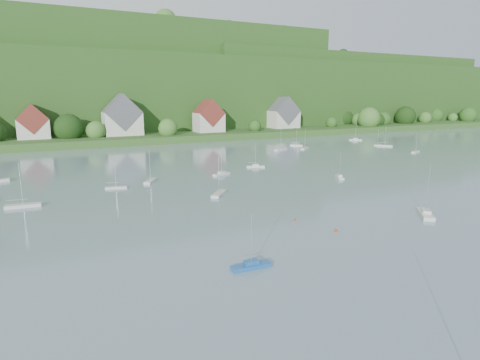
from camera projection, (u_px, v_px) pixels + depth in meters
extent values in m
cube|color=#305720|center=(107.00, 137.00, 185.55)|extent=(600.00, 60.00, 3.00)
cube|color=#1B3D13|center=(86.00, 96.00, 247.21)|extent=(620.00, 160.00, 40.00)
cube|color=#1B3D13|center=(103.00, 82.00, 245.60)|extent=(240.00, 130.00, 60.00)
cube|color=#1B3D13|center=(316.00, 93.00, 299.93)|extent=(200.00, 110.00, 48.00)
sphere|color=#1D4B16|center=(435.00, 116.00, 278.07)|extent=(10.24, 10.24, 10.24)
sphere|color=#386726|center=(369.00, 118.00, 229.54)|extent=(12.88, 12.88, 12.88)
sphere|color=black|center=(345.00, 118.00, 244.22)|extent=(10.46, 10.46, 10.46)
sphere|color=#1D4B16|center=(331.00, 123.00, 223.88)|extent=(6.45, 6.45, 6.45)
sphere|color=#386726|center=(453.00, 118.00, 276.66)|extent=(6.37, 6.37, 6.37)
sphere|color=black|center=(365.00, 118.00, 246.36)|extent=(10.68, 10.68, 10.68)
sphere|color=black|center=(405.00, 116.00, 251.02)|extent=(12.85, 12.85, 12.85)
sphere|color=#386726|center=(96.00, 131.00, 167.62)|extent=(8.19, 8.19, 8.19)
sphere|color=#386726|center=(372.00, 118.00, 244.05)|extent=(10.50, 10.50, 10.50)
sphere|color=black|center=(378.00, 120.00, 238.38)|extent=(8.05, 8.05, 8.05)
sphere|color=#386726|center=(208.00, 123.00, 198.18)|extent=(12.16, 12.16, 12.16)
sphere|color=#386726|center=(168.00, 128.00, 177.27)|extent=(8.73, 8.73, 8.73)
sphere|color=#1D4B16|center=(426.00, 118.00, 261.68)|extent=(7.74, 7.74, 7.74)
sphere|color=#1D4B16|center=(383.00, 119.00, 242.69)|extent=(8.84, 8.84, 8.84)
sphere|color=#1D4B16|center=(468.00, 115.00, 274.79)|extent=(11.28, 11.28, 11.28)
sphere|color=#1D4B16|center=(255.00, 127.00, 198.77)|extent=(6.24, 6.24, 6.24)
sphere|color=black|center=(278.00, 122.00, 219.38)|extent=(8.16, 8.16, 8.16)
sphere|color=#386726|center=(358.00, 120.00, 241.87)|extent=(8.09, 8.09, 8.09)
sphere|color=#386726|center=(425.00, 118.00, 260.59)|extent=(8.14, 8.14, 8.14)
sphere|color=black|center=(69.00, 128.00, 165.02)|extent=(11.92, 11.92, 11.92)
sphere|color=#1D4B16|center=(154.00, 27.00, 238.87)|extent=(12.83, 12.83, 12.83)
sphere|color=#1D4B16|center=(81.00, 28.00, 243.44)|extent=(12.73, 12.73, 12.73)
sphere|color=#1D4B16|center=(229.00, 30.00, 249.13)|extent=(11.50, 11.50, 11.50)
sphere|color=#1D4B16|center=(178.00, 33.00, 265.51)|extent=(14.65, 14.65, 14.65)
sphere|color=#386726|center=(166.00, 20.00, 218.07)|extent=(11.95, 11.95, 11.95)
sphere|color=#1D4B16|center=(283.00, 33.00, 259.89)|extent=(9.76, 9.76, 9.76)
sphere|color=black|center=(79.00, 19.00, 209.84)|extent=(8.21, 8.21, 8.21)
sphere|color=#386726|center=(38.00, 21.00, 221.93)|extent=(12.24, 12.24, 12.24)
sphere|color=#386726|center=(273.00, 34.00, 261.59)|extent=(9.00, 9.00, 9.00)
sphere|color=#1D4B16|center=(244.00, 35.00, 268.76)|extent=(8.03, 8.03, 8.03)
sphere|color=#386726|center=(332.00, 58.00, 304.85)|extent=(9.52, 9.52, 9.52)
sphere|color=#386726|center=(386.00, 61.00, 330.43)|extent=(9.12, 9.12, 9.12)
sphere|color=#386726|center=(243.00, 52.00, 271.09)|extent=(14.97, 14.97, 14.97)
sphere|color=black|center=(343.00, 54.00, 272.71)|extent=(7.52, 7.52, 7.52)
sphere|color=#1D4B16|center=(215.00, 52.00, 259.44)|extent=(9.78, 9.78, 9.78)
sphere|color=#1D4B16|center=(270.00, 54.00, 276.49)|extent=(12.02, 12.02, 12.02)
sphere|color=black|center=(308.00, 53.00, 268.22)|extent=(11.57, 11.57, 11.57)
sphere|color=#1D4B16|center=(300.00, 49.00, 249.76)|extent=(12.65, 12.65, 12.65)
sphere|color=#386726|center=(321.00, 53.00, 263.75)|extent=(8.28, 8.28, 8.28)
sphere|color=black|center=(318.00, 59.00, 306.31)|extent=(7.47, 7.47, 7.47)
sphere|color=#386726|center=(249.00, 52.00, 260.98)|extent=(9.48, 9.48, 9.48)
sphere|color=black|center=(334.00, 68.00, 323.05)|extent=(8.43, 8.43, 8.43)
sphere|color=#1D4B16|center=(5.00, 53.00, 213.76)|extent=(12.01, 12.01, 12.01)
sphere|color=black|center=(349.00, 65.00, 296.44)|extent=(13.54, 13.54, 13.54)
sphere|color=black|center=(270.00, 62.00, 275.11)|extent=(15.08, 15.08, 15.08)
sphere|color=#386726|center=(247.00, 63.00, 284.23)|extent=(15.99, 15.99, 15.99)
sphere|color=black|center=(76.00, 56.00, 238.43)|extent=(15.72, 15.72, 15.72)
sphere|color=#386726|center=(337.00, 70.00, 362.07)|extent=(14.17, 14.17, 14.17)
sphere|color=#1D4B16|center=(103.00, 58.00, 241.31)|extent=(10.54, 10.54, 10.54)
sphere|color=black|center=(410.00, 66.00, 309.61)|extent=(14.14, 14.14, 14.14)
cube|color=beige|center=(33.00, 129.00, 161.57)|extent=(12.00, 9.00, 8.00)
cube|color=maroon|center=(32.00, 119.00, 160.74)|extent=(12.00, 9.36, 12.00)
cube|color=beige|center=(123.00, 124.00, 175.93)|extent=(16.00, 11.00, 10.00)
cube|color=#525359|center=(122.00, 112.00, 174.90)|extent=(16.00, 11.44, 16.00)
cube|color=beige|center=(209.00, 122.00, 191.94)|extent=(13.00, 10.00, 9.00)
cube|color=maroon|center=(209.00, 113.00, 191.01)|extent=(13.00, 10.40, 13.00)
cube|color=beige|center=(284.00, 119.00, 215.29)|extent=(15.00, 10.00, 9.00)
cube|color=#525359|center=(284.00, 111.00, 214.36)|extent=(15.00, 10.40, 15.00)
cube|color=#1F5396|center=(251.00, 266.00, 47.87)|extent=(5.02, 1.65, 0.50)
cube|color=#1F5396|center=(251.00, 262.00, 47.76)|extent=(1.78, 1.06, 0.50)
cylinder|color=silver|center=(251.00, 240.00, 47.18)|extent=(0.10, 0.10, 6.19)
cylinder|color=silver|center=(246.00, 258.00, 47.34)|extent=(2.72, 0.22, 0.08)
cube|color=silver|center=(426.00, 214.00, 68.57)|extent=(5.60, 6.16, 0.65)
cube|color=silver|center=(426.00, 211.00, 68.45)|extent=(2.45, 2.57, 0.50)
cylinder|color=silver|center=(428.00, 189.00, 67.66)|extent=(0.10, 0.10, 8.15)
cylinder|color=silver|center=(427.00, 209.00, 67.39)|extent=(2.38, 2.79, 0.08)
sphere|color=red|center=(336.00, 231.00, 60.98)|extent=(0.48, 0.48, 0.48)
sphere|color=red|center=(295.00, 220.00, 66.21)|extent=(0.40, 0.40, 0.40)
cube|color=silver|center=(355.00, 140.00, 183.59)|extent=(5.73, 4.28, 0.57)
cube|color=silver|center=(355.00, 139.00, 183.48)|extent=(2.29, 1.98, 0.50)
cylinder|color=silver|center=(356.00, 131.00, 182.79)|extent=(0.10, 0.10, 7.14)
cylinder|color=silver|center=(354.00, 137.00, 183.40)|extent=(2.75, 1.67, 0.08)
cube|color=silver|center=(219.00, 194.00, 82.83)|extent=(5.14, 5.58, 0.59)
cylinder|color=silver|center=(219.00, 175.00, 82.00)|extent=(0.10, 0.10, 7.42)
cylinder|color=silver|center=(218.00, 189.00, 81.74)|extent=(2.19, 2.52, 0.08)
cube|color=silver|center=(378.00, 145.00, 164.81)|extent=(4.84, 3.36, 0.48)
cylinder|color=silver|center=(378.00, 137.00, 164.15)|extent=(0.10, 0.10, 5.95)
cylinder|color=silver|center=(377.00, 142.00, 164.01)|extent=(2.36, 1.27, 0.08)
cube|color=silver|center=(281.00, 149.00, 150.49)|extent=(6.33, 3.92, 0.61)
cylinder|color=silver|center=(281.00, 138.00, 149.63)|extent=(0.10, 0.10, 7.67)
cylinder|color=silver|center=(279.00, 146.00, 149.56)|extent=(3.15, 1.36, 0.08)
cube|color=silver|center=(340.00, 177.00, 99.71)|extent=(3.35, 4.76, 0.47)
cube|color=silver|center=(340.00, 175.00, 99.61)|extent=(1.58, 1.88, 0.50)
cylinder|color=silver|center=(340.00, 165.00, 99.06)|extent=(0.10, 0.10, 5.86)
cylinder|color=silver|center=(341.00, 173.00, 98.79)|extent=(1.27, 2.32, 0.08)
cube|color=silver|center=(116.00, 188.00, 88.65)|extent=(4.82, 2.38, 0.46)
cylinder|color=silver|center=(115.00, 174.00, 88.00)|extent=(0.10, 0.10, 5.81)
cylinder|color=silver|center=(112.00, 183.00, 88.26)|extent=(2.50, 0.69, 0.08)
cube|color=silver|center=(151.00, 181.00, 95.25)|extent=(4.35, 5.54, 0.56)
cylinder|color=silver|center=(150.00, 165.00, 94.47)|extent=(0.10, 0.10, 6.98)
cylinder|color=silver|center=(149.00, 177.00, 94.19)|extent=(1.74, 2.62, 0.08)
cube|color=silver|center=(221.00, 174.00, 103.55)|extent=(5.29, 3.26, 0.51)
cube|color=silver|center=(221.00, 172.00, 103.45)|extent=(2.04, 1.61, 0.50)
cylinder|color=silver|center=(221.00, 161.00, 102.84)|extent=(0.10, 0.10, 6.41)
cylinder|color=silver|center=(219.00, 170.00, 102.75)|extent=(2.64, 1.13, 0.08)
cube|color=silver|center=(305.00, 148.00, 154.32)|extent=(5.54, 4.65, 0.57)
cylinder|color=silver|center=(305.00, 138.00, 153.53)|extent=(0.10, 0.10, 7.12)
cylinder|color=silver|center=(304.00, 145.00, 153.33)|extent=(2.57, 1.92, 0.08)
cube|color=silver|center=(385.00, 146.00, 161.75)|extent=(4.91, 5.85, 0.60)
cylinder|color=silver|center=(386.00, 136.00, 160.91)|extent=(0.10, 0.10, 7.52)
cylinder|color=silver|center=(383.00, 143.00, 161.91)|extent=(2.02, 2.72, 0.08)
cube|color=silver|center=(256.00, 167.00, 114.62)|extent=(5.37, 3.19, 0.52)
cube|color=silver|center=(256.00, 165.00, 114.51)|extent=(2.06, 1.59, 0.50)
cylinder|color=silver|center=(256.00, 154.00, 113.89)|extent=(0.10, 0.10, 6.48)
cylinder|color=silver|center=(253.00, 163.00, 114.30)|extent=(2.70, 1.08, 0.08)
cube|color=silver|center=(416.00, 152.00, 144.87)|extent=(5.16, 3.16, 0.50)
cylinder|color=silver|center=(416.00, 142.00, 144.17)|extent=(0.10, 0.10, 6.25)
cylinder|color=silver|center=(415.00, 149.00, 144.08)|extent=(2.58, 1.10, 0.08)
cube|color=silver|center=(23.00, 206.00, 73.87)|extent=(6.22, 2.27, 0.61)
cylinder|color=silver|center=(21.00, 184.00, 73.02)|extent=(0.10, 0.10, 7.61)
cylinder|color=silver|center=(17.00, 200.00, 73.30)|extent=(3.34, 0.40, 0.08)
cube|color=silver|center=(296.00, 145.00, 163.42)|extent=(4.88, 4.18, 0.51)
cylinder|color=silver|center=(297.00, 137.00, 162.72)|extent=(0.10, 0.10, 6.32)
cylinder|color=silver|center=(295.00, 142.00, 163.32)|extent=(2.26, 1.74, 0.08)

